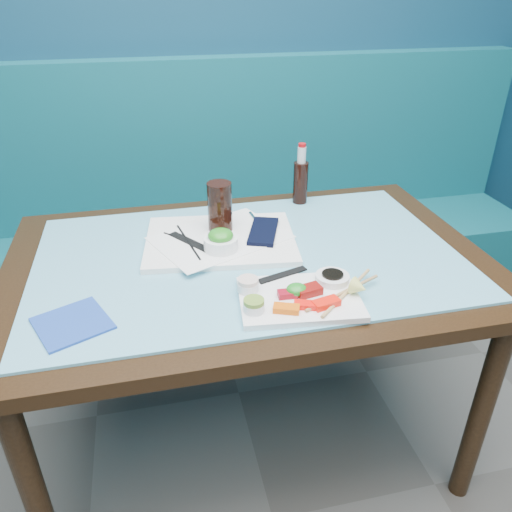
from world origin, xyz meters
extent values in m
cube|color=#0E545E|center=(0.00, 2.22, 0.23)|extent=(3.00, 0.55, 0.45)
cube|color=#0E545E|center=(0.00, 2.44, 0.70)|extent=(3.00, 0.12, 0.95)
cube|color=black|center=(0.00, 1.45, 0.73)|extent=(1.40, 0.90, 0.04)
cylinder|color=black|center=(-0.62, 1.08, 0.35)|extent=(0.06, 0.06, 0.71)
cylinder|color=black|center=(0.62, 1.08, 0.35)|extent=(0.06, 0.06, 0.71)
cylinder|color=black|center=(-0.62, 1.82, 0.35)|extent=(0.06, 0.06, 0.71)
cylinder|color=black|center=(0.62, 1.82, 0.35)|extent=(0.06, 0.06, 0.71)
cube|color=#63ADC6|center=(0.00, 1.45, 0.75)|extent=(1.22, 0.76, 0.01)
cube|color=white|center=(0.08, 1.19, 0.77)|extent=(0.32, 0.25, 0.02)
cube|color=#EB5C09|center=(0.03, 1.13, 0.78)|extent=(0.07, 0.05, 0.02)
cube|color=#FF130A|center=(0.08, 1.14, 0.78)|extent=(0.06, 0.04, 0.01)
cube|color=#FC1A0A|center=(0.13, 1.13, 0.78)|extent=(0.07, 0.05, 0.02)
cube|color=maroon|center=(0.05, 1.19, 0.78)|extent=(0.05, 0.03, 0.02)
cube|color=maroon|center=(0.10, 1.19, 0.78)|extent=(0.07, 0.05, 0.02)
ellipsoid|color=#1D801E|center=(0.07, 1.20, 0.79)|extent=(0.06, 0.05, 0.03)
cylinder|color=white|center=(-0.05, 1.15, 0.78)|extent=(0.07, 0.07, 0.02)
cylinder|color=olive|center=(-0.05, 1.15, 0.80)|extent=(0.07, 0.07, 0.01)
cylinder|color=white|center=(-0.04, 1.24, 0.79)|extent=(0.07, 0.07, 0.02)
cylinder|color=beige|center=(-0.04, 1.24, 0.80)|extent=(0.06, 0.06, 0.01)
cylinder|color=white|center=(0.18, 1.24, 0.78)|extent=(0.09, 0.09, 0.02)
cylinder|color=black|center=(0.18, 1.24, 0.79)|extent=(0.06, 0.06, 0.01)
cone|color=#DEE26B|center=(0.22, 1.16, 0.80)|extent=(0.06, 0.06, 0.05)
cube|color=black|center=(0.06, 1.29, 0.78)|extent=(0.15, 0.06, 0.00)
cylinder|color=#A17A4C|center=(0.19, 1.17, 0.78)|extent=(0.24, 0.12, 0.01)
cylinder|color=tan|center=(0.20, 1.17, 0.78)|extent=(0.20, 0.18, 0.01)
cube|color=white|center=(-0.07, 1.54, 0.77)|extent=(0.49, 0.39, 0.02)
cube|color=white|center=(-0.07, 1.54, 0.78)|extent=(0.46, 0.40, 0.00)
cylinder|color=white|center=(-0.08, 1.47, 0.79)|extent=(0.11, 0.11, 0.04)
ellipsoid|color=#27821E|center=(-0.08, 1.47, 0.82)|extent=(0.09, 0.09, 0.04)
cylinder|color=black|center=(-0.06, 1.60, 0.85)|extent=(0.08, 0.08, 0.16)
cube|color=black|center=(0.07, 1.54, 0.78)|extent=(0.14, 0.20, 0.01)
cylinder|color=silver|center=(0.06, 1.65, 0.78)|extent=(0.02, 0.09, 0.01)
cylinder|color=black|center=(-0.17, 1.53, 0.78)|extent=(0.05, 0.23, 0.01)
cylinder|color=black|center=(-0.16, 1.53, 0.78)|extent=(0.15, 0.16, 0.01)
cube|color=black|center=(-0.16, 1.53, 0.78)|extent=(0.12, 0.15, 0.00)
cylinder|color=black|center=(0.26, 1.79, 0.83)|extent=(0.06, 0.06, 0.15)
cylinder|color=silver|center=(0.26, 1.79, 0.93)|extent=(0.03, 0.03, 0.06)
cylinder|color=#B90B10|center=(0.26, 1.79, 0.97)|extent=(0.03, 0.03, 0.01)
cube|color=#1C3F9A|center=(-0.47, 1.21, 0.76)|extent=(0.21, 0.21, 0.01)
camera|label=1|loc=(-0.26, 0.20, 1.47)|focal=35.00mm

